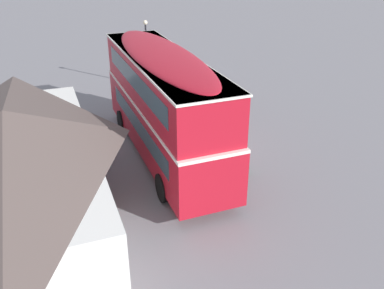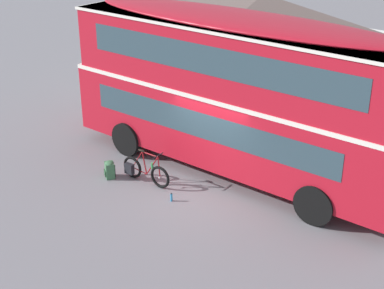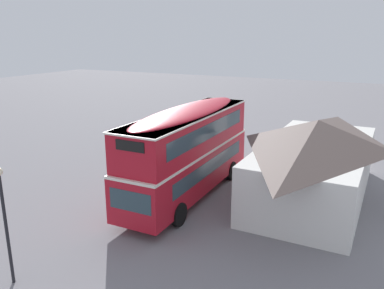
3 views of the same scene
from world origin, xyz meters
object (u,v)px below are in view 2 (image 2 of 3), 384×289
object	(u,v)px
backpack_on_ground	(110,169)
water_bottle_blue_sports	(171,197)
double_decker_bus	(236,88)
touring_bicycle	(144,171)

from	to	relation	value
backpack_on_ground	water_bottle_blue_sports	distance (m)	2.35
double_decker_bus	backpack_on_ground	bearing A→B (deg)	-134.20
backpack_on_ground	double_decker_bus	bearing A→B (deg)	45.80
double_decker_bus	backpack_on_ground	size ratio (longest dim) A/B	20.22
water_bottle_blue_sports	backpack_on_ground	bearing A→B (deg)	-178.05
touring_bicycle	water_bottle_blue_sports	xyz separation A→B (m)	(1.34, -0.35, -0.26)
touring_bicycle	double_decker_bus	bearing A→B (deg)	54.52
double_decker_bus	touring_bicycle	size ratio (longest dim) A/B	6.17
double_decker_bus	backpack_on_ground	xyz separation A→B (m)	(-2.61, -2.68, -2.37)
water_bottle_blue_sports	double_decker_bus	bearing A→B (deg)	84.11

